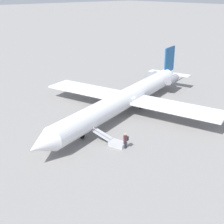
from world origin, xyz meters
TOP-DOWN VIEW (x-y plane):
  - ground_plane at (0.00, 0.00)m, footprint 600.00×600.00m
  - airplane_main at (-0.96, -0.26)m, footprint 33.59×26.20m
  - boarding_stairs at (7.07, 5.90)m, footprint 2.05×4.14m
  - passenger at (6.71, 7.22)m, footprint 0.41×0.56m

SIDE VIEW (x-z plane):
  - ground_plane at x=0.00m, z-range 0.00..0.00m
  - boarding_stairs at x=7.07m, z-range -0.47..1.22m
  - passenger at x=6.71m, z-range 0.13..1.87m
  - airplane_main at x=-0.96m, z-range -1.37..5.43m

